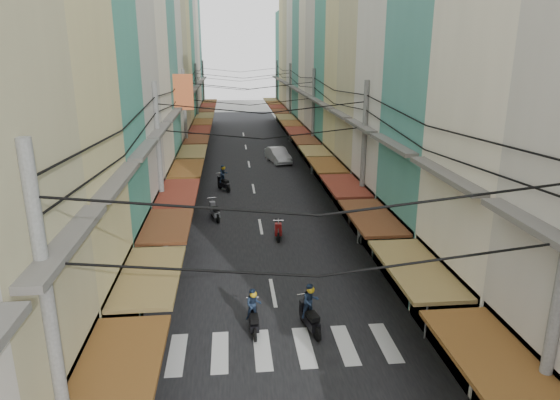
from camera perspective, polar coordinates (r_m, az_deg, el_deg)
ground at (r=22.56m, az=-1.26°, el=-8.25°), size 160.00×160.00×0.00m
road at (r=41.52m, az=-3.46°, el=3.49°), size 10.00×80.00×0.02m
sidewalk_left at (r=41.78m, az=-12.41°, el=3.24°), size 3.00×80.00×0.06m
sidewalk_right at (r=42.26m, az=5.40°, el=3.71°), size 3.00×80.00×0.06m
crosswalk at (r=17.32m, az=0.39°, el=-16.57°), size 7.55×2.40×0.01m
building_row_left at (r=37.48m, az=-16.21°, el=16.52°), size 7.80×67.67×23.70m
building_row_right at (r=38.02m, az=9.05°, el=16.40°), size 7.80×68.98×22.59m
utility_poles at (r=35.55m, az=-3.29°, el=12.00°), size 10.20×66.13×8.20m
white_car at (r=44.21m, az=-0.22°, el=4.33°), size 4.90×2.73×1.63m
bicycle at (r=26.20m, az=10.53°, el=-4.87°), size 1.80×1.16×1.16m
moving_scooters at (r=25.22m, az=-3.38°, el=-4.19°), size 4.06×20.60×1.83m
parked_scooters at (r=19.40m, az=13.02°, el=-11.59°), size 12.85×12.95×1.01m
pedestrians at (r=24.26m, az=-10.96°, el=-4.07°), size 12.15×23.99×2.19m
market_umbrella at (r=20.64m, az=18.05°, el=-5.67°), size 2.11×2.11×2.22m
traffic_sign at (r=17.47m, az=16.71°, el=-8.67°), size 0.10×0.67×3.07m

